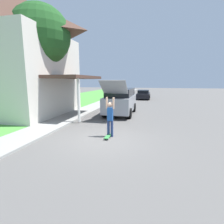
{
  "coord_description": "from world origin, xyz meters",
  "views": [
    {
      "loc": [
        2.25,
        -7.38,
        2.63
      ],
      "look_at": [
        0.01,
        2.0,
        0.9
      ],
      "focal_mm": 28.0,
      "sensor_mm": 36.0,
      "label": 1
    }
  ],
  "objects_px": {
    "lawn_tree_near": "(40,36)",
    "car_down_street": "(143,95)",
    "skateboarder": "(110,117)",
    "suv_parked": "(120,101)",
    "skateboard": "(108,136)"
  },
  "relations": [
    {
      "from": "car_down_street",
      "to": "skateboard",
      "type": "relative_size",
      "value": 5.7
    },
    {
      "from": "lawn_tree_near",
      "to": "suv_parked",
      "type": "relative_size",
      "value": 1.46
    },
    {
      "from": "lawn_tree_near",
      "to": "car_down_street",
      "type": "relative_size",
      "value": 1.74
    },
    {
      "from": "skateboard",
      "to": "car_down_street",
      "type": "bearing_deg",
      "value": 88.35
    },
    {
      "from": "skateboarder",
      "to": "lawn_tree_near",
      "type": "bearing_deg",
      "value": 149.51
    },
    {
      "from": "skateboarder",
      "to": "skateboard",
      "type": "bearing_deg",
      "value": -101.84
    },
    {
      "from": "lawn_tree_near",
      "to": "skateboarder",
      "type": "distance_m",
      "value": 8.16
    },
    {
      "from": "lawn_tree_near",
      "to": "skateboarder",
      "type": "bearing_deg",
      "value": -30.49
    },
    {
      "from": "suv_parked",
      "to": "skateboard",
      "type": "xyz_separation_m",
      "value": [
        0.53,
        -5.92,
        -1.01
      ]
    },
    {
      "from": "lawn_tree_near",
      "to": "skateboarder",
      "type": "xyz_separation_m",
      "value": [
        5.75,
        -3.39,
        -4.7
      ]
    },
    {
      "from": "suv_parked",
      "to": "skateboarder",
      "type": "xyz_separation_m",
      "value": [
        0.58,
        -5.68,
        -0.12
      ]
    },
    {
      "from": "car_down_street",
      "to": "skateboard",
      "type": "height_order",
      "value": "car_down_street"
    },
    {
      "from": "suv_parked",
      "to": "skateboard",
      "type": "relative_size",
      "value": 6.83
    },
    {
      "from": "lawn_tree_near",
      "to": "car_down_street",
      "type": "bearing_deg",
      "value": 67.17
    },
    {
      "from": "car_down_street",
      "to": "skateboarder",
      "type": "distance_m",
      "value": 18.21
    }
  ]
}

